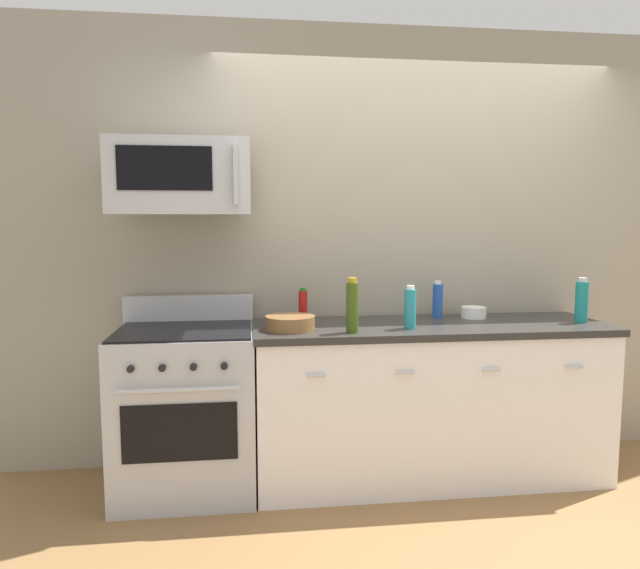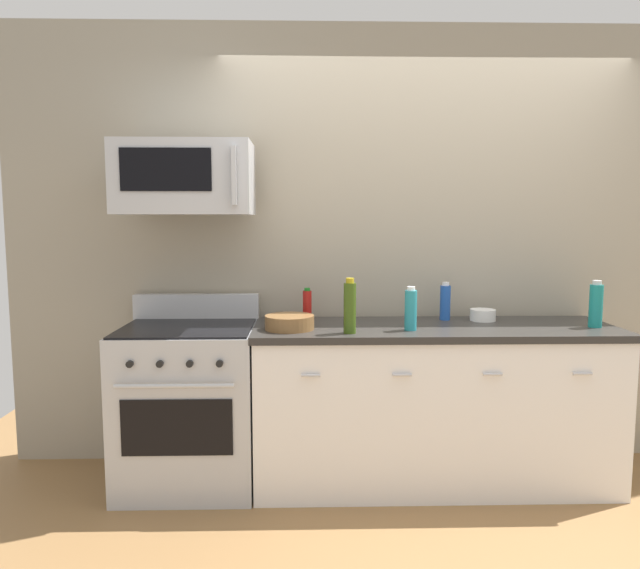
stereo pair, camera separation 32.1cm
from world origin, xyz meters
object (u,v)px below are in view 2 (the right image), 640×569
Objects in this scene: bottle_soda_blue at (445,302)px; bottle_hot_sauce_red at (307,305)px; range_oven at (189,404)px; bowl_wooden_salad at (290,322)px; microwave at (185,178)px; bowl_white_ceramic at (483,315)px; bottle_dish_soap at (411,310)px; bottle_sparkling_teal at (596,305)px; bottle_olive_oil at (350,307)px.

bottle_soda_blue reaches higher than bottle_hot_sauce_red.
range_oven is 4.67× the size of bottle_soda_blue.
bottle_soda_blue reaches higher than bowl_wooden_salad.
microwave is 1.91m from bowl_white_ceramic.
bottle_dish_soap is at bearing -31.12° from bottle_hot_sauce_red.
bottle_hot_sauce_red is 0.74× the size of bottle_sparkling_teal.
range_oven reaches higher than bowl_wooden_salad.
microwave reaches higher than bottle_soda_blue.
bowl_white_ceramic is at bearing -2.53° from bottle_hot_sauce_red.
bottle_olive_oil is at bearing -20.35° from bowl_wooden_salad.
bottle_dish_soap is at bearing 12.52° from bottle_olive_oil.
bowl_wooden_salad is at bearing -167.80° from bowl_white_ceramic.
bottle_olive_oil reaches higher than bottle_hot_sauce_red.
bowl_wooden_salad is 1.80× the size of bowl_white_ceramic.
bottle_soda_blue is 1.17× the size of bottle_hot_sauce_red.
bottle_olive_oil is 0.36m from bowl_wooden_salad.
bottle_dish_soap is at bearing -148.98° from bowl_white_ceramic.
bottle_dish_soap is 0.91× the size of bottle_sparkling_teal.
bottle_sparkling_teal is 1.74× the size of bowl_white_ceramic.
bottle_olive_oil reaches higher than bottle_sparkling_teal.
bowl_wooden_salad is (-0.66, 0.04, -0.07)m from bottle_dish_soap.
bowl_wooden_salad is (-1.72, -0.02, -0.08)m from bottle_sparkling_teal.
bottle_hot_sauce_red is at bearing 170.38° from bottle_sparkling_teal.
range_oven is 1.10m from bottle_olive_oil.
bottle_olive_oil reaches higher than bottle_soda_blue.
bottle_sparkling_teal reaches higher than bowl_wooden_salad.
bottle_dish_soap is at bearing -6.08° from range_oven.
bottle_soda_blue is at bearing 7.34° from range_oven.
bowl_wooden_salad is 1.18m from bowl_white_ceramic.
bottle_olive_oil is (0.90, -0.21, 0.59)m from range_oven.
bottle_olive_oil is at bearing -174.22° from bottle_sparkling_teal.
bottle_soda_blue is at bearing 5.67° from microwave.
microwave is at bearing -166.48° from bottle_hot_sauce_red.
bottle_dish_soap reaches higher than bottle_soda_blue.
bottle_soda_blue is at bearing 50.64° from bottle_dish_soap.
range_oven is at bearing -172.66° from bottle_soda_blue.
microwave is 1.02m from bottle_hot_sauce_red.
bottle_sparkling_teal reaches higher than bottle_soda_blue.
bottle_dish_soap is 1.06m from bottle_sparkling_teal.
bottle_olive_oil is 1.52× the size of bottle_hot_sauce_red.
bowl_white_ceramic is (0.83, 0.37, -0.10)m from bottle_olive_oil.
bottle_dish_soap is 0.88× the size of bowl_wooden_salad.
range_oven is 0.77m from bowl_wooden_salad.
bowl_white_ceramic is at bearing 158.12° from bottle_sparkling_teal.
range_oven is at bearing -174.67° from bowl_white_ceramic.
bottle_sparkling_teal is at bearing -2.77° from microwave.
bowl_white_ceramic is at bearing 24.04° from bottle_olive_oil.
bottle_dish_soap is (0.34, 0.08, -0.03)m from bottle_olive_oil.
bowl_white_ceramic is (1.73, 0.12, -0.79)m from microwave.
bottle_sparkling_teal is at bearing -21.88° from bowl_white_ceramic.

